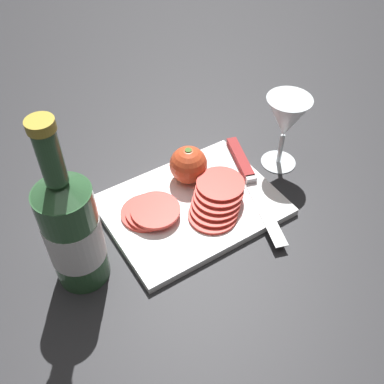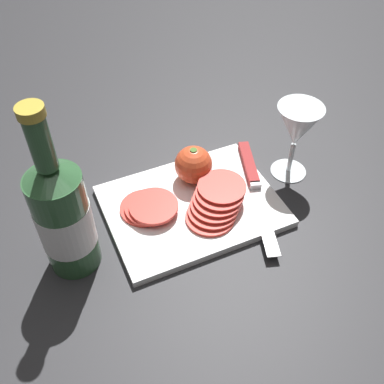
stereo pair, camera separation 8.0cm
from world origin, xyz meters
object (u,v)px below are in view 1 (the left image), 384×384
Objects in this scene: wine_bottle at (72,231)px; tomato_slice_stack_near at (150,212)px; wine_glass at (286,120)px; knife at (245,168)px; tomato_slice_stack_far at (217,200)px; whole_tomato at (188,165)px.

wine_bottle reaches higher than tomato_slice_stack_near.
wine_glass is 0.12m from knife.
tomato_slice_stack_far reaches higher than knife.
wine_bottle reaches higher than knife.
wine_glass is (0.44, 0.04, -0.00)m from wine_bottle.
wine_bottle is 0.27m from tomato_slice_stack_far.
wine_glass reaches higher than whole_tomato.
tomato_slice_stack_near is at bearing -158.26° from whole_tomato.
wine_bottle is at bearing -164.89° from tomato_slice_stack_near.
whole_tomato reaches higher than tomato_slice_stack_far.
wine_glass is 1.52× the size of tomato_slice_stack_near.
tomato_slice_stack_near is (-0.30, 0.00, -0.08)m from wine_glass.
tomato_slice_stack_far reaches higher than tomato_slice_stack_near.
tomato_slice_stack_far is at bearing -87.78° from whole_tomato.
wine_glass reaches higher than tomato_slice_stack_near.
knife is (-0.08, 0.01, -0.09)m from wine_glass.
wine_glass reaches higher than tomato_slice_stack_far.
wine_bottle is at bearing -175.39° from wine_glass.
wine_glass is 1.22× the size of tomato_slice_stack_far.
tomato_slice_stack_near is at bearing 15.11° from wine_bottle.
wine_glass is 0.31m from tomato_slice_stack_near.
wine_bottle is 0.27m from whole_tomato.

